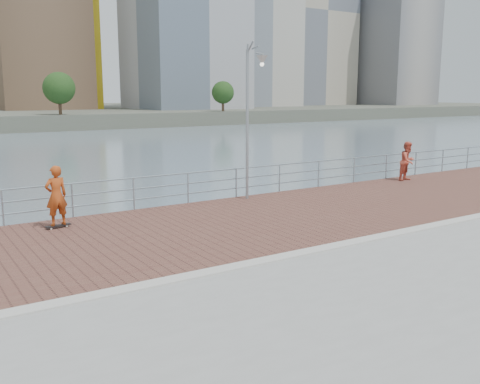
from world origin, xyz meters
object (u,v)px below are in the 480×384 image
skateboarder (56,196)px  bystander (408,161)px  guardrail (161,187)px  street_lamp (254,94)px

skateboarder → bystander: 15.50m
guardrail → street_lamp: bearing=-15.5°
street_lamp → skateboarder: bearing=-178.1°
street_lamp → bystander: bearing=-0.1°
guardrail → bystander: bearing=-4.5°
guardrail → skateboarder: (-3.84, -1.14, 0.29)m
street_lamp → skateboarder: size_ratio=3.10×
bystander → skateboarder: bearing=172.7°
skateboarder → bystander: (15.50, 0.23, -0.09)m
skateboarder → bystander: skateboarder is taller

